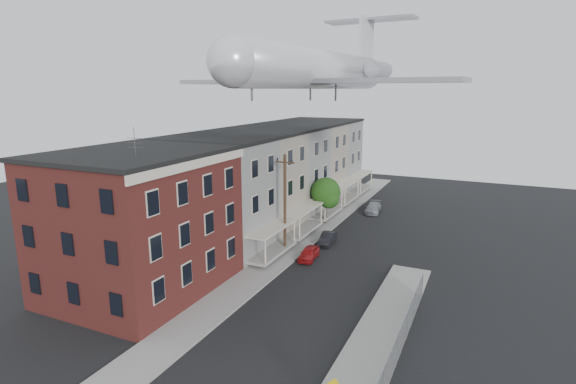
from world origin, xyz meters
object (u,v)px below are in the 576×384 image
object	(u,v)px
car_mid	(328,238)
car_far	(373,208)
utility_pole	(285,203)
airplane	(321,69)
car_near	(309,253)
street_tree	(327,194)

from	to	relation	value
car_mid	car_far	xyz separation A→B (m)	(1.18, 12.86, 0.04)
car_far	utility_pole	bearing A→B (deg)	-108.82
utility_pole	airplane	xyz separation A→B (m)	(2.53, 1.84, 11.45)
car_mid	car_far	bearing A→B (deg)	81.01
car_far	airplane	world-z (taller)	airplane
car_mid	airplane	xyz separation A→B (m)	(-0.09, -2.17, 15.59)
utility_pole	car_near	distance (m)	4.86
car_mid	car_far	distance (m)	12.91
car_far	airplane	size ratio (longest dim) A/B	0.14
utility_pole	car_near	xyz separation A→B (m)	(2.52, -0.50, -4.13)
street_tree	airplane	xyz separation A→B (m)	(2.20, -8.09, 12.68)
utility_pole	car_far	world-z (taller)	utility_pole
car_mid	airplane	world-z (taller)	airplane
car_near	airplane	bearing A→B (deg)	84.62
utility_pole	street_tree	xyz separation A→B (m)	(0.33, 9.92, -1.22)
utility_pole	car_mid	size ratio (longest dim) A/B	2.76
car_mid	street_tree	bearing A→B (deg)	107.45
car_far	airplane	distance (m)	21.66
utility_pole	car_near	size ratio (longest dim) A/B	2.80
car_mid	airplane	bearing A→B (deg)	-96.24
car_near	car_far	xyz separation A→B (m)	(1.28, 17.37, 0.03)
street_tree	airplane	distance (m)	15.20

